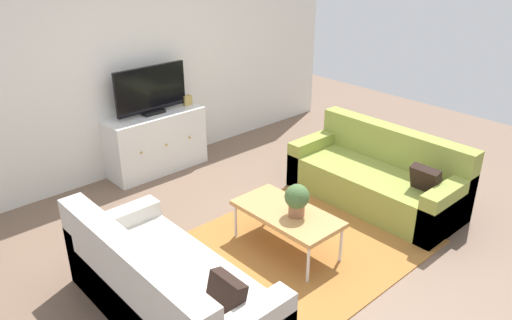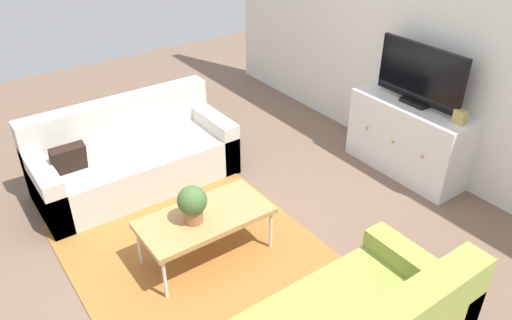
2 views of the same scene
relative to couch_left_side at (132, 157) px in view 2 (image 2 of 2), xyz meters
name	(u,v)px [view 2 (image 2 of 2)]	position (x,y,z in m)	size (l,w,h in m)	color
ground_plane	(218,254)	(1.44, 0.10, -0.27)	(10.00, 10.00, 0.00)	brown
wall_back	(442,39)	(1.44, 2.65, 1.08)	(6.40, 0.12, 2.70)	silver
area_rug	(202,261)	(1.44, -0.05, -0.27)	(2.50, 1.90, 0.01)	#9E662D
couch_left_side	(132,157)	(0.00, 0.00, 0.00)	(0.85, 1.91, 0.81)	beige
coffee_table	(205,218)	(1.40, 0.02, 0.12)	(0.53, 1.05, 0.42)	#B7844C
potted_plant	(192,203)	(1.42, -0.08, 0.32)	(0.23, 0.23, 0.31)	#936042
tv_console	(408,138)	(1.46, 2.37, 0.11)	(1.25, 0.47, 0.76)	white
flat_screen_tv	(420,76)	(1.46, 2.39, 0.78)	(0.95, 0.16, 0.59)	black
mantel_clock	(460,117)	(1.96, 2.37, 0.55)	(0.11, 0.07, 0.13)	tan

